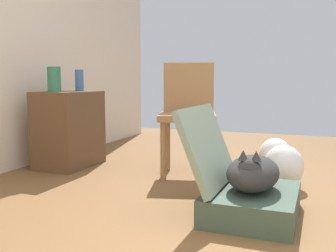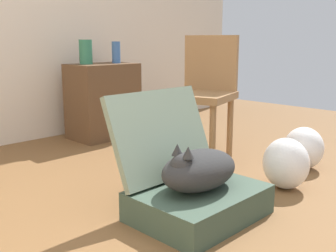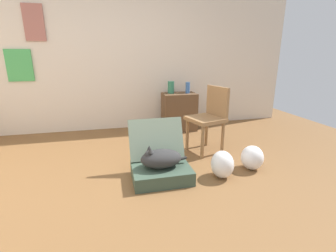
# 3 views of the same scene
# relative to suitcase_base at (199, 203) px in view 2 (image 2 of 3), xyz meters

# --- Properties ---
(ground_plane) EXTENTS (7.68, 7.68, 0.00)m
(ground_plane) POSITION_rel_suitcase_base_xyz_m (-0.33, -0.14, -0.07)
(ground_plane) COLOR brown
(ground_plane) RESTS_ON ground
(suitcase_base) EXTENTS (0.62, 0.48, 0.15)m
(suitcase_base) POSITION_rel_suitcase_base_xyz_m (0.00, 0.00, 0.00)
(suitcase_base) COLOR #384C3D
(suitcase_base) RESTS_ON ground
(suitcase_lid) EXTENTS (0.62, 0.21, 0.46)m
(suitcase_lid) POSITION_rel_suitcase_base_xyz_m (0.00, 0.26, 0.30)
(suitcase_lid) COLOR gray
(suitcase_lid) RESTS_ON suitcase_base
(cat) EXTENTS (0.52, 0.28, 0.24)m
(cat) POSITION_rel_suitcase_base_xyz_m (-0.01, 0.00, 0.17)
(cat) COLOR #2D2D2D
(cat) RESTS_ON suitcase_base
(plastic_bag_white) EXTENTS (0.25, 0.28, 0.30)m
(plastic_bag_white) POSITION_rel_suitcase_base_xyz_m (0.66, -0.11, 0.08)
(plastic_bag_white) COLOR white
(plastic_bag_white) RESTS_ON ground
(plastic_bag_clear) EXTENTS (0.26, 0.27, 0.29)m
(plastic_bag_clear) POSITION_rel_suitcase_base_xyz_m (1.09, -0.00, 0.07)
(plastic_bag_clear) COLOR white
(plastic_bag_clear) RESTS_ON ground
(side_table) EXTENTS (0.57, 0.39, 0.66)m
(side_table) POSITION_rel_suitcase_base_xyz_m (0.69, 1.71, 0.25)
(side_table) COLOR brown
(side_table) RESTS_ON ground
(vase_tall) EXTENTS (0.11, 0.11, 0.21)m
(vase_tall) POSITION_rel_suitcase_base_xyz_m (0.55, 1.74, 0.69)
(vase_tall) COLOR #2D7051
(vase_tall) RESTS_ON side_table
(vase_short) EXTENTS (0.08, 0.08, 0.19)m
(vase_short) POSITION_rel_suitcase_base_xyz_m (0.83, 1.69, 0.68)
(vase_short) COLOR #38609E
(vase_short) RESTS_ON side_table
(chair) EXTENTS (0.53, 0.54, 0.90)m
(chair) POSITION_rel_suitcase_base_xyz_m (0.81, 0.65, 0.43)
(chair) COLOR olive
(chair) RESTS_ON ground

